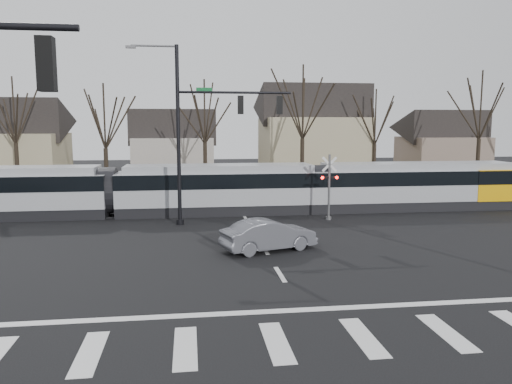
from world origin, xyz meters
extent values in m
plane|color=black|center=(0.00, 0.00, 0.00)|extent=(140.00, 140.00, 0.00)
cube|color=#38331E|center=(0.00, 32.00, 0.01)|extent=(140.00, 28.00, 0.01)
cube|color=silver|center=(-6.00, -4.00, 0.01)|extent=(0.60, 2.60, 0.01)
cube|color=silver|center=(-3.60, -4.00, 0.01)|extent=(0.60, 2.60, 0.01)
cube|color=silver|center=(-1.20, -4.00, 0.01)|extent=(0.60, 2.60, 0.01)
cube|color=silver|center=(1.20, -4.00, 0.01)|extent=(0.60, 2.60, 0.01)
cube|color=silver|center=(3.60, -4.00, 0.01)|extent=(0.60, 2.60, 0.01)
cube|color=silver|center=(0.00, -1.80, 0.01)|extent=(28.00, 0.35, 0.01)
cube|color=silver|center=(0.00, 2.00, 0.01)|extent=(0.18, 2.00, 0.01)
cube|color=silver|center=(0.00, 6.00, 0.01)|extent=(0.18, 2.00, 0.01)
cube|color=silver|center=(0.00, 10.00, 0.01)|extent=(0.18, 2.00, 0.01)
cube|color=silver|center=(0.00, 14.00, 0.01)|extent=(0.18, 2.00, 0.01)
cube|color=silver|center=(0.00, 18.00, 0.01)|extent=(0.18, 2.00, 0.01)
cube|color=silver|center=(0.00, 22.00, 0.01)|extent=(0.18, 2.00, 0.01)
cube|color=silver|center=(0.00, 26.00, 0.01)|extent=(0.18, 2.00, 0.01)
cube|color=silver|center=(0.00, 30.00, 0.01)|extent=(0.18, 2.00, 0.01)
cube|color=#59595E|center=(0.00, 15.10, 0.03)|extent=(90.00, 0.12, 0.06)
cube|color=#59595E|center=(0.00, 16.50, 0.03)|extent=(90.00, 0.12, 0.06)
cube|color=gray|center=(-1.47, 16.00, 1.60)|extent=(13.11, 3.06, 3.19)
cube|color=black|center=(-1.47, 16.00, 2.24)|extent=(13.13, 3.10, 0.93)
cube|color=gray|center=(12.19, 16.00, 1.60)|extent=(14.21, 3.06, 3.19)
cube|color=black|center=(12.19, 16.00, 2.24)|extent=(14.23, 3.10, 0.93)
cube|color=#E3A006|center=(17.55, 16.00, 1.69)|extent=(3.50, 3.13, 2.13)
imported|color=#5A5B63|center=(0.16, 5.79, 0.73)|extent=(4.20, 5.33, 1.45)
cube|color=black|center=(-6.15, -6.00, 6.90)|extent=(0.32, 0.32, 1.05)
sphere|color=#FF0C07|center=(-6.15, -6.00, 7.23)|extent=(0.22, 0.22, 0.22)
cylinder|color=black|center=(-4.00, 12.50, 5.10)|extent=(0.22, 0.22, 10.20)
cylinder|color=black|center=(-4.00, 12.50, 0.15)|extent=(0.44, 0.44, 0.30)
cylinder|color=black|center=(-0.75, 12.50, 7.60)|extent=(6.50, 0.14, 0.14)
cube|color=#0C5926|center=(-2.50, 12.50, 7.75)|extent=(0.90, 0.03, 0.22)
cube|color=black|center=(-0.42, 12.50, 6.90)|extent=(0.32, 0.32, 1.05)
sphere|color=#FF0C07|center=(-0.42, 12.50, 7.23)|extent=(0.22, 0.22, 0.22)
cube|color=black|center=(1.85, 12.50, 6.90)|extent=(0.32, 0.32, 1.05)
sphere|color=#FF0C07|center=(1.85, 12.50, 7.23)|extent=(0.22, 0.22, 0.22)
cube|color=#59595B|center=(-6.50, 12.50, 10.02)|extent=(0.55, 0.22, 0.14)
cylinder|color=#59595B|center=(5.00, 12.80, 2.00)|extent=(0.14, 0.14, 4.00)
cylinder|color=#59595B|center=(5.00, 12.80, 0.10)|extent=(0.36, 0.36, 0.20)
cube|color=silver|center=(5.00, 12.80, 3.40)|extent=(0.95, 0.04, 0.95)
cube|color=silver|center=(5.00, 12.80, 3.40)|extent=(0.95, 0.04, 0.95)
cube|color=black|center=(5.00, 12.80, 2.60)|extent=(1.00, 0.10, 0.12)
sphere|color=#FF0C07|center=(4.55, 12.72, 2.60)|extent=(0.18, 0.18, 0.18)
sphere|color=#FF0C07|center=(5.45, 12.72, 2.60)|extent=(0.18, 0.18, 0.18)
cube|color=gray|center=(-20.00, 34.00, 2.50)|extent=(9.00, 8.00, 5.00)
cube|color=gray|center=(-5.00, 36.00, 2.25)|extent=(8.00, 7.00, 4.50)
cube|color=gray|center=(9.00, 33.00, 3.25)|extent=(10.00, 8.00, 6.50)
cube|color=#6B5A4F|center=(24.00, 35.00, 2.25)|extent=(8.00, 7.00, 4.50)
camera|label=1|loc=(-3.42, -16.42, 5.71)|focal=35.00mm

